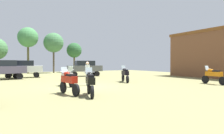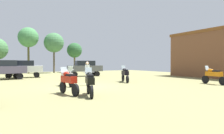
% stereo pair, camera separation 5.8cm
% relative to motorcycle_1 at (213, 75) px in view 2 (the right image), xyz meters
% --- Properties ---
extents(ground_plane, '(44.00, 52.00, 0.02)m').
position_rel_motorcycle_1_xyz_m(ground_plane, '(-9.95, 3.74, -0.74)').
color(ground_plane, olive).
extents(motorcycle_1, '(0.62, 2.28, 1.49)m').
position_rel_motorcycle_1_xyz_m(motorcycle_1, '(0.00, 0.00, 0.00)').
color(motorcycle_1, black).
rests_on(motorcycle_1, ground).
extents(motorcycle_2, '(0.79, 2.14, 1.48)m').
position_rel_motorcycle_1_xyz_m(motorcycle_2, '(-10.97, -0.67, -0.01)').
color(motorcycle_2, black).
rests_on(motorcycle_2, ground).
extents(motorcycle_3, '(0.65, 2.13, 1.49)m').
position_rel_motorcycle_1_xyz_m(motorcycle_3, '(-10.83, 4.19, -0.01)').
color(motorcycle_3, black).
rests_on(motorcycle_3, ground).
extents(motorcycle_4, '(0.69, 2.17, 1.49)m').
position_rel_motorcycle_1_xyz_m(motorcycle_4, '(-11.81, 0.33, -0.00)').
color(motorcycle_4, black).
rests_on(motorcycle_4, ground).
extents(motorcycle_5, '(0.86, 2.18, 1.48)m').
position_rel_motorcycle_1_xyz_m(motorcycle_5, '(-5.38, 4.87, -0.00)').
color(motorcycle_5, black).
rests_on(motorcycle_5, ground).
extents(car_1, '(4.57, 2.60, 2.00)m').
position_rel_motorcycle_1_xyz_m(car_1, '(-15.08, 12.97, 0.43)').
color(car_1, black).
rests_on(car_1, ground).
extents(car_4, '(4.44, 2.17, 2.00)m').
position_rel_motorcycle_1_xyz_m(car_4, '(-5.71, 14.22, 0.43)').
color(car_4, black).
rests_on(car_4, ground).
extents(car_5, '(4.46, 2.21, 2.00)m').
position_rel_motorcycle_1_xyz_m(car_5, '(-13.02, 15.11, 0.43)').
color(car_5, black).
rests_on(car_5, ground).
extents(person_1, '(0.47, 0.47, 1.81)m').
position_rel_motorcycle_1_xyz_m(person_1, '(-9.34, 3.90, 0.33)').
color(person_1, '#233543').
rests_on(person_1, ground).
extents(tree_1, '(3.38, 3.38, 6.91)m').
position_rel_motorcycle_1_xyz_m(tree_1, '(-7.40, 24.95, 4.45)').
color(tree_1, brown).
rests_on(tree_1, ground).
extents(tree_2, '(3.20, 3.20, 7.46)m').
position_rel_motorcycle_1_xyz_m(tree_2, '(-11.51, 24.71, 5.08)').
color(tree_2, '#4C4A27').
rests_on(tree_2, ground).
extents(tree_7, '(2.74, 2.74, 5.41)m').
position_rel_motorcycle_1_xyz_m(tree_7, '(-3.61, 25.35, 3.27)').
color(tree_7, brown).
rests_on(tree_7, ground).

